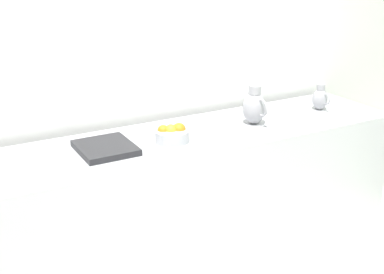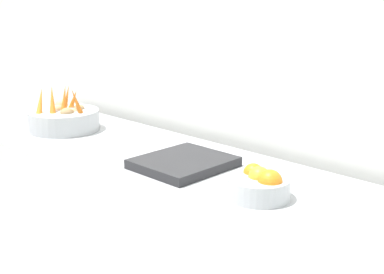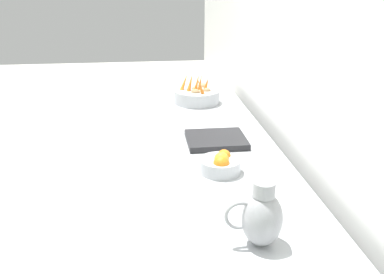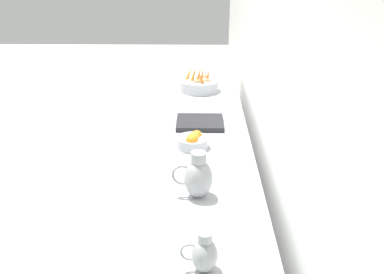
% 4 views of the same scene
% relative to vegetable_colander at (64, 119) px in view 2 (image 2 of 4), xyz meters
% --- Properties ---
extents(vegetable_colander, '(0.34, 0.34, 0.22)m').
position_rel_vegetable_colander_xyz_m(vegetable_colander, '(0.00, 0.00, 0.00)').
color(vegetable_colander, '#ADAFB5').
rests_on(vegetable_colander, prep_counter).
extents(orange_bowl, '(0.21, 0.21, 0.11)m').
position_rel_vegetable_colander_xyz_m(orange_bowl, '(0.04, 1.22, -0.01)').
color(orange_bowl, '#ADAFB5').
rests_on(orange_bowl, prep_counter).
extents(counter_sink_basin, '(0.34, 0.30, 0.04)m').
position_rel_vegetable_colander_xyz_m(counter_sink_basin, '(-0.00, 0.83, -0.04)').
color(counter_sink_basin, '#232326').
rests_on(counter_sink_basin, prep_counter).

